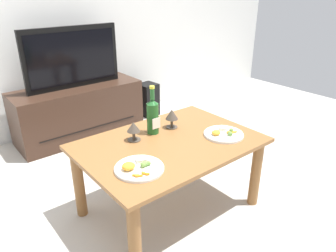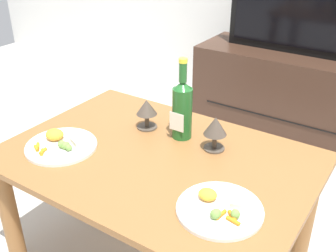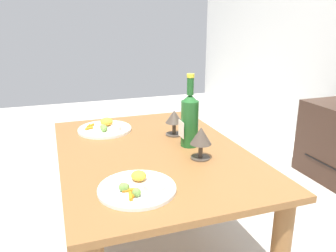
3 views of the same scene
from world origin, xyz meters
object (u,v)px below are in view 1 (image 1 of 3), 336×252
object	(u,v)px
dining_table	(170,154)
goblet_right	(172,115)
goblet_left	(134,128)
tv_screen	(73,57)
wine_bottle	(152,115)
tv_stand	(79,112)
dinner_plate_left	(138,167)
dinner_plate_right	(223,134)
floor_speaker	(148,99)

from	to	relation	value
dining_table	goblet_right	xyz separation A→B (m)	(0.15, 0.16, 0.18)
goblet_left	goblet_right	world-z (taller)	goblet_right
tv_screen	wine_bottle	xyz separation A→B (m)	(-0.05, -1.30, -0.16)
tv_stand	wine_bottle	bearing A→B (deg)	-92.04
wine_bottle	dinner_plate_left	world-z (taller)	wine_bottle
dinner_plate_left	dinner_plate_right	distance (m)	0.67
wine_bottle	dinner_plate_left	xyz separation A→B (m)	(-0.33, -0.32, -0.12)
dining_table	tv_stand	world-z (taller)	tv_stand
dining_table	dinner_plate_left	distance (m)	0.38
floor_speaker	goblet_right	distance (m)	1.60
dining_table	floor_speaker	distance (m)	1.78
tv_stand	tv_screen	size ratio (longest dim) A/B	1.34
floor_speaker	goblet_right	bearing A→B (deg)	-123.75
tv_stand	floor_speaker	xyz separation A→B (m)	(0.87, 0.03, -0.07)
dining_table	goblet_right	distance (m)	0.29
dining_table	goblet_right	bearing A→B (deg)	46.72
dining_table	tv_stand	bearing A→B (deg)	88.36
dining_table	goblet_left	distance (m)	0.29
floor_speaker	tv_screen	bearing A→B (deg)	177.64
dining_table	tv_screen	distance (m)	1.53
tv_stand	goblet_right	size ratio (longest dim) A/B	9.19
tv_stand	goblet_right	xyz separation A→B (m)	(0.11, -1.32, 0.35)
dining_table	goblet_right	world-z (taller)	goblet_right
tv_screen	goblet_right	distance (m)	1.34
dining_table	dinner_plate_right	distance (m)	0.38
goblet_right	tv_stand	bearing A→B (deg)	94.75
dining_table	dinner_plate_left	world-z (taller)	dinner_plate_left
goblet_left	tv_stand	bearing A→B (deg)	81.25
tv_stand	goblet_right	distance (m)	1.37
floor_speaker	goblet_left	distance (m)	1.77
goblet_left	floor_speaker	bearing A→B (deg)	51.45
dinner_plate_left	dinner_plate_right	size ratio (longest dim) A/B	1.03
tv_stand	dinner_plate_left	distance (m)	1.70
dining_table	tv_stand	xyz separation A→B (m)	(0.04, 1.48, -0.16)
dinner_plate_right	dinner_plate_left	bearing A→B (deg)	179.87
dining_table	tv_screen	size ratio (longest dim) A/B	1.22
floor_speaker	wine_bottle	size ratio (longest dim) A/B	1.16
dining_table	tv_stand	distance (m)	1.49
goblet_left	dinner_plate_right	xyz separation A→B (m)	(0.50, -0.31, -0.07)
tv_stand	dinner_plate_left	bearing A→B (deg)	-103.14
goblet_right	dinner_plate_left	world-z (taller)	goblet_right
tv_stand	goblet_left	xyz separation A→B (m)	(-0.20, -1.32, 0.34)
goblet_left	dinner_plate_left	distance (m)	0.36
tv_screen	dinner_plate_left	xyz separation A→B (m)	(-0.38, -1.63, -0.27)
dining_table	floor_speaker	world-z (taller)	dining_table
goblet_left	goblet_right	bearing A→B (deg)	0.00
floor_speaker	dinner_plate_right	size ratio (longest dim) A/B	1.44
goblet_right	dinner_plate_right	world-z (taller)	goblet_right
tv_stand	wine_bottle	xyz separation A→B (m)	(-0.05, -1.31, 0.38)
dining_table	wine_bottle	world-z (taller)	wine_bottle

